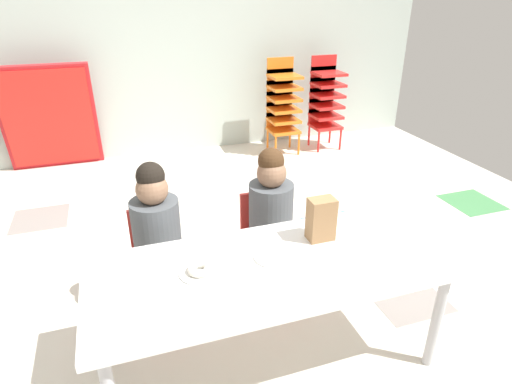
{
  "coord_description": "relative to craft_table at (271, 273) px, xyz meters",
  "views": [
    {
      "loc": [
        -0.65,
        -2.16,
        1.73
      ],
      "look_at": [
        -0.06,
        -0.39,
        0.83
      ],
      "focal_mm": 30.2,
      "sensor_mm": 36.0,
      "label": 1
    }
  ],
  "objects": [
    {
      "name": "ground_plane",
      "position": [
        0.07,
        0.64,
        -0.54
      ],
      "size": [
        5.91,
        5.34,
        0.02
      ],
      "color": "silver"
    },
    {
      "name": "back_wall",
      "position": [
        0.06,
        3.31,
        0.71
      ],
      "size": [
        5.91,
        0.1,
        2.48
      ],
      "primitive_type": "cube",
      "color": "#B2C1B7",
      "rests_on": "ground_plane"
    },
    {
      "name": "craft_table",
      "position": [
        0.0,
        0.0,
        0.0
      ],
      "size": [
        1.66,
        0.68,
        0.58
      ],
      "color": "white",
      "rests_on": "ground_plane"
    },
    {
      "name": "seated_child_near_camera",
      "position": [
        -0.46,
        0.57,
        0.02
      ],
      "size": [
        0.34,
        0.34,
        0.92
      ],
      "color": "red",
      "rests_on": "ground_plane"
    },
    {
      "name": "seated_child_middle_seat",
      "position": [
        0.21,
        0.57,
        0.02
      ],
      "size": [
        0.32,
        0.31,
        0.92
      ],
      "color": "red",
      "rests_on": "ground_plane"
    },
    {
      "name": "kid_chair_orange_stack",
      "position": [
        1.2,
        2.86,
        0.05
      ],
      "size": [
        0.32,
        0.3,
        1.04
      ],
      "color": "orange",
      "rests_on": "ground_plane"
    },
    {
      "name": "kid_chair_red_stack",
      "position": [
        1.73,
        2.86,
        0.05
      ],
      "size": [
        0.32,
        0.3,
        1.04
      ],
      "color": "red",
      "rests_on": "ground_plane"
    },
    {
      "name": "folded_activity_table",
      "position": [
        -1.21,
        3.11,
        0.01
      ],
      "size": [
        0.9,
        0.29,
        1.09
      ],
      "color": "red",
      "rests_on": "ground_plane"
    },
    {
      "name": "paper_bag_brown",
      "position": [
        0.31,
        0.13,
        0.16
      ],
      "size": [
        0.13,
        0.09,
        0.22
      ],
      "primitive_type": "cube",
      "color": "#9E754C",
      "rests_on": "craft_table"
    },
    {
      "name": "paper_plate_near_edge",
      "position": [
        -0.33,
        0.03,
        0.06
      ],
      "size": [
        0.18,
        0.18,
        0.01
      ],
      "primitive_type": "cylinder",
      "color": "white",
      "rests_on": "craft_table"
    },
    {
      "name": "paper_plate_center_table",
      "position": [
        0.02,
        0.05,
        0.06
      ],
      "size": [
        0.18,
        0.18,
        0.01
      ],
      "primitive_type": "cylinder",
      "color": "white",
      "rests_on": "craft_table"
    },
    {
      "name": "donut_powdered_on_plate",
      "position": [
        -0.33,
        0.03,
        0.08
      ],
      "size": [
        0.11,
        0.11,
        0.03
      ],
      "primitive_type": "torus",
      "color": "white",
      "rests_on": "craft_table"
    }
  ]
}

